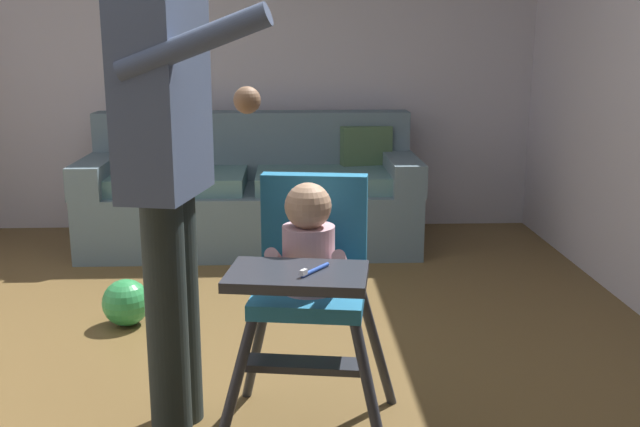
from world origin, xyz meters
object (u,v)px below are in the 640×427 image
object	(u,v)px
adult_standing	(168,166)
toy_ball	(126,302)
couch	(253,196)
high_chair	(309,266)

from	to	relation	value
adult_standing	toy_ball	xyz separation A→B (m)	(-0.39, 0.97, -0.82)
couch	toy_ball	distance (m)	1.54
toy_ball	high_chair	bearing A→B (deg)	-51.29
couch	adult_standing	world-z (taller)	adult_standing
high_chair	toy_ball	size ratio (longest dim) A/B	4.02
high_chair	toy_ball	world-z (taller)	high_chair
adult_standing	toy_ball	bearing A→B (deg)	123.69
couch	toy_ball	size ratio (longest dim) A/B	9.55
couch	high_chair	size ratio (longest dim) A/B	2.38
couch	high_chair	distance (m)	2.52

